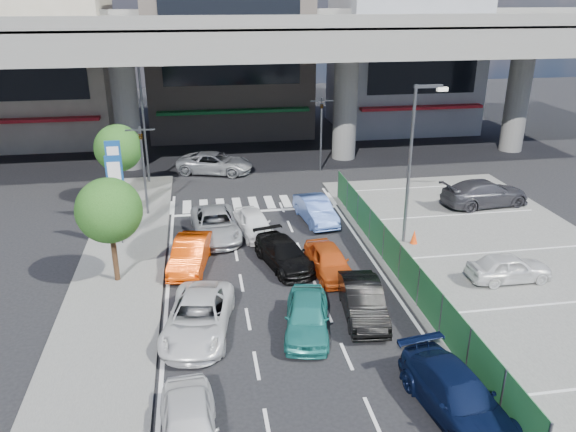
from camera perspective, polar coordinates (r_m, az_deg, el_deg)
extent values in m
plane|color=black|center=(22.65, 0.00, -10.07)|extent=(120.00, 120.00, 0.00)
cube|color=#595957|center=(27.97, 22.21, -5.21)|extent=(12.00, 28.00, 0.06)
cube|color=#595957|center=(26.16, -16.89, -6.29)|extent=(4.00, 30.00, 0.12)
cylinder|color=slate|center=(42.03, -16.09, 10.01)|extent=(1.80, 1.80, 8.00)
cylinder|color=slate|center=(43.21, 5.83, 11.04)|extent=(1.80, 1.80, 8.00)
cylinder|color=slate|center=(48.73, 22.25, 10.78)|extent=(1.80, 1.80, 8.00)
cube|color=slate|center=(41.22, -5.23, 17.56)|extent=(64.00, 14.00, 2.00)
cube|color=slate|center=(34.37, -4.37, 18.94)|extent=(64.00, 0.40, 0.90)
cube|color=slate|center=(47.92, -5.96, 19.66)|extent=(64.00, 0.40, 0.90)
cube|color=gray|center=(52.87, -24.16, 14.01)|extent=(12.00, 10.00, 13.00)
cube|color=#B1151F|center=(48.53, -24.87, 8.89)|extent=(10.80, 1.60, 0.25)
cube|color=black|center=(47.98, -25.68, 13.96)|extent=(9.60, 0.10, 5.85)
cube|color=gray|center=(52.27, -6.16, 16.74)|extent=(14.00, 10.00, 15.00)
cube|color=#14642B|center=(47.88, -5.54, 10.63)|extent=(12.60, 1.60, 0.25)
cube|color=black|center=(47.22, -5.79, 17.15)|extent=(11.20, 0.10, 6.75)
cube|color=gray|center=(54.79, 11.53, 15.09)|extent=(12.00, 10.00, 12.00)
cube|color=#B1151F|center=(50.55, 13.28, 10.75)|extent=(10.80, 1.60, 0.25)
cube|color=black|center=(50.08, 13.63, 15.03)|extent=(9.60, 0.10, 5.40)
cylinder|color=#595B60|center=(32.51, -14.42, 4.34)|extent=(0.14, 0.14, 5.20)
cube|color=#595B60|center=(31.91, -14.82, 8.46)|extent=(1.60, 0.08, 0.08)
imported|color=black|center=(31.97, -14.77, 7.93)|extent=(0.26, 1.24, 0.50)
cylinder|color=#595B60|center=(40.06, 3.37, 8.22)|extent=(0.14, 0.14, 5.20)
cube|color=#595B60|center=(39.57, 3.45, 11.60)|extent=(1.60, 0.08, 0.08)
imported|color=black|center=(39.63, 3.44, 11.17)|extent=(0.26, 1.24, 0.50)
cylinder|color=#595B60|center=(28.11, 12.22, 4.83)|extent=(0.16, 0.16, 8.00)
cube|color=#595B60|center=(27.50, 14.07, 12.66)|extent=(1.40, 0.15, 0.15)
cube|color=silver|center=(27.80, 15.40, 12.32)|extent=(0.50, 0.22, 0.18)
cylinder|color=#595B60|center=(37.98, -14.42, 8.99)|extent=(0.16, 0.16, 8.00)
cube|color=#595B60|center=(37.31, -14.05, 14.90)|extent=(1.40, 0.15, 0.15)
cube|color=silver|center=(37.28, -12.92, 14.76)|extent=(0.50, 0.22, 0.18)
cylinder|color=#595B60|center=(29.37, -16.63, -0.88)|extent=(0.10, 0.10, 2.20)
cube|color=navy|center=(28.66, -17.08, 3.00)|extent=(0.80, 0.12, 3.00)
cube|color=white|center=(28.59, -17.10, 2.95)|extent=(0.60, 0.02, 2.40)
cylinder|color=#595B60|center=(32.20, -16.77, 1.10)|extent=(0.10, 0.10, 2.20)
cube|color=navy|center=(31.56, -17.18, 4.67)|extent=(0.80, 0.12, 3.00)
cube|color=white|center=(31.49, -17.19, 4.64)|extent=(0.60, 0.02, 2.40)
cylinder|color=#382314|center=(25.67, -17.17, -4.04)|extent=(0.24, 0.24, 2.40)
sphere|color=#1A4012|center=(24.83, -17.72, 0.54)|extent=(2.80, 2.80, 2.80)
cylinder|color=#382314|center=(35.48, -16.49, 3.20)|extent=(0.24, 0.24, 2.40)
sphere|color=#1A4012|center=(34.88, -16.88, 6.62)|extent=(2.80, 2.80, 2.80)
imported|color=silver|center=(16.91, -10.05, -20.37)|extent=(1.80, 4.12, 1.38)
imported|color=black|center=(18.39, 16.80, -17.08)|extent=(2.61, 4.99, 1.38)
imported|color=silver|center=(21.49, -9.10, -10.13)|extent=(3.10, 5.28, 1.38)
imported|color=teal|center=(21.32, 1.94, -10.13)|extent=(2.42, 4.29, 1.38)
imported|color=black|center=(22.45, 7.61, -8.54)|extent=(1.90, 4.32, 1.38)
imported|color=#ED4206|center=(26.43, -9.89, -3.80)|extent=(2.21, 4.39, 1.38)
imported|color=black|center=(26.19, -0.42, -3.86)|extent=(2.79, 4.60, 1.25)
imported|color=#D14F16|center=(25.50, 4.16, -4.57)|extent=(1.89, 4.02, 1.33)
imported|color=#9CA0A3|center=(29.51, -7.39, -0.86)|extent=(2.65, 5.12, 1.38)
imported|color=white|center=(29.59, -3.49, -0.73)|extent=(2.16, 4.04, 1.31)
imported|color=#5274C7|center=(31.29, 2.82, 0.63)|extent=(1.96, 4.30, 1.37)
imported|color=#96999C|center=(40.19, -7.41, 5.36)|extent=(5.78, 3.96, 1.47)
imported|color=silver|center=(26.64, 21.54, -4.89)|extent=(3.68, 1.48, 1.25)
imported|color=#35343A|center=(35.48, 19.38, 2.22)|extent=(5.53, 2.75, 1.54)
cone|color=#E83F0C|center=(29.19, 12.69, -2.07)|extent=(0.40, 0.40, 0.72)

